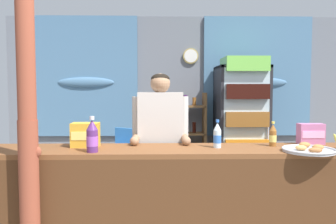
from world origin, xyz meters
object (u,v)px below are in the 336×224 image
(timber_post, at_px, (28,127))
(soda_bottle_water, at_px, (217,136))
(bottle_shelf_rack, at_px, (190,136))
(pastry_tray, at_px, (309,150))
(stall_counter, at_px, (184,191))
(snack_box_wafer, at_px, (311,134))
(plastic_lawn_chair, at_px, (122,156))
(soda_bottle_iced_tea, at_px, (273,136))
(drink_fridge, at_px, (242,117))
(snack_box_choco_powder, at_px, (85,135))
(shopkeeper, at_px, (160,133))
(soda_bottle_grape_soda, at_px, (92,137))

(timber_post, xyz_separation_m, soda_bottle_water, (1.46, 0.37, -0.12))
(bottle_shelf_rack, bearing_deg, pastry_tray, -72.62)
(stall_counter, xyz_separation_m, bottle_shelf_rack, (0.24, 2.30, 0.14))
(soda_bottle_water, distance_m, snack_box_wafer, 0.90)
(plastic_lawn_chair, distance_m, pastry_tray, 2.63)
(stall_counter, relative_size, pastry_tray, 8.97)
(timber_post, distance_m, plastic_lawn_chair, 2.26)
(stall_counter, height_order, soda_bottle_iced_tea, soda_bottle_iced_tea)
(soda_bottle_iced_tea, distance_m, snack_box_wafer, 0.40)
(soda_bottle_water, height_order, soda_bottle_iced_tea, soda_bottle_water)
(drink_fridge, distance_m, snack_box_choco_powder, 2.61)
(stall_counter, bearing_deg, drink_fridge, 65.10)
(snack_box_choco_powder, bearing_deg, soda_bottle_water, -3.83)
(drink_fridge, relative_size, bottle_shelf_rack, 1.36)
(stall_counter, bearing_deg, shopkeeper, 110.26)
(shopkeeper, bearing_deg, stall_counter, -69.74)
(drink_fridge, distance_m, soda_bottle_grape_soda, 2.73)
(soda_bottle_grape_soda, bearing_deg, plastic_lawn_chair, 89.35)
(shopkeeper, height_order, soda_bottle_grape_soda, shopkeeper)
(soda_bottle_grape_soda, height_order, soda_bottle_water, soda_bottle_grape_soda)
(stall_counter, height_order, drink_fridge, drink_fridge)
(stall_counter, relative_size, soda_bottle_water, 15.48)
(soda_bottle_grape_soda, height_order, soda_bottle_iced_tea, soda_bottle_grape_soda)
(shopkeeper, bearing_deg, drink_fridge, 53.29)
(stall_counter, distance_m, snack_box_choco_powder, 0.98)
(soda_bottle_grape_soda, bearing_deg, soda_bottle_iced_tea, 9.42)
(soda_bottle_water, distance_m, snack_box_choco_powder, 1.14)
(timber_post, xyz_separation_m, bottle_shelf_rack, (1.41, 2.55, -0.43))
(bottle_shelf_rack, distance_m, soda_bottle_grape_soda, 2.57)
(shopkeeper, xyz_separation_m, soda_bottle_iced_tea, (0.99, -0.32, 0.01))
(timber_post, xyz_separation_m, snack_box_wafer, (2.34, 0.55, -0.13))
(soda_bottle_iced_tea, bearing_deg, plastic_lawn_chair, 131.91)
(soda_bottle_grape_soda, bearing_deg, bottle_shelf_rack, 67.43)
(plastic_lawn_chair, bearing_deg, soda_bottle_grape_soda, -90.65)
(shopkeeper, bearing_deg, pastry_tray, -27.23)
(timber_post, bearing_deg, soda_bottle_iced_tea, 12.79)
(drink_fridge, distance_m, snack_box_wafer, 1.79)
(drink_fridge, xyz_separation_m, snack_box_choco_powder, (-1.81, -1.88, -0.01))
(timber_post, relative_size, soda_bottle_grape_soda, 8.20)
(bottle_shelf_rack, bearing_deg, stall_counter, -96.03)
(shopkeeper, xyz_separation_m, soda_bottle_grape_soda, (-0.54, -0.58, 0.04))
(timber_post, bearing_deg, snack_box_choco_powder, 54.55)
(plastic_lawn_chair, relative_size, soda_bottle_water, 3.56)
(stall_counter, bearing_deg, soda_bottle_grape_soda, -176.00)
(bottle_shelf_rack, distance_m, shopkeeper, 1.85)
(stall_counter, bearing_deg, timber_post, -168.26)
(pastry_tray, bearing_deg, bottle_shelf_rack, 107.38)
(drink_fridge, bearing_deg, shopkeeper, -126.71)
(plastic_lawn_chair, relative_size, snack_box_wafer, 3.84)
(drink_fridge, distance_m, plastic_lawn_chair, 1.77)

